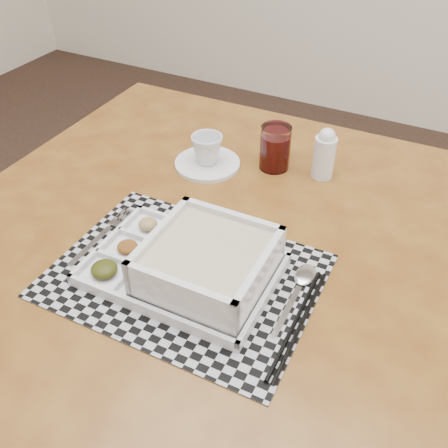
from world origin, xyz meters
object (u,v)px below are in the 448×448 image
(dining_table, at_px, (213,263))
(serving_tray, at_px, (200,266))
(creamer_bottle, at_px, (324,154))
(cup, at_px, (207,149))
(juice_glass, at_px, (275,149))

(dining_table, relative_size, serving_tray, 3.31)
(serving_tray, distance_m, creamer_bottle, 0.42)
(cup, relative_size, creamer_bottle, 0.61)
(dining_table, height_order, cup, cup)
(serving_tray, distance_m, cup, 0.37)
(creamer_bottle, bearing_deg, cup, -162.04)
(juice_glass, bearing_deg, serving_tray, -85.74)
(serving_tray, relative_size, juice_glass, 3.18)
(dining_table, bearing_deg, cup, 121.09)
(serving_tray, bearing_deg, creamer_bottle, 79.07)
(creamer_bottle, bearing_deg, serving_tray, -100.93)
(juice_glass, bearing_deg, cup, -155.06)
(juice_glass, xyz_separation_m, creamer_bottle, (0.11, 0.02, 0.01))
(dining_table, relative_size, cup, 14.95)
(cup, xyz_separation_m, juice_glass, (0.14, 0.06, 0.00))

